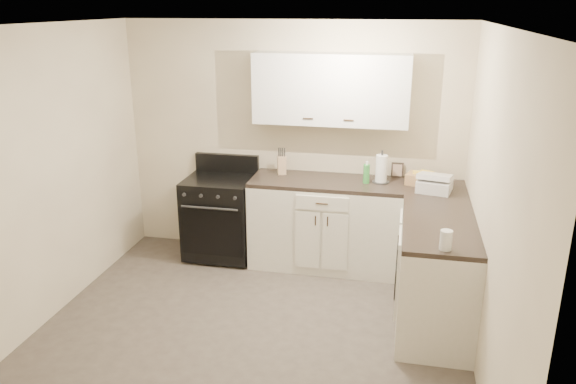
% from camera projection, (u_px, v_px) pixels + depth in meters
% --- Properties ---
extents(floor, '(3.60, 3.60, 0.00)m').
position_uv_depth(floor, '(249.00, 337.00, 4.70)').
color(floor, '#473F38').
rests_on(floor, ground).
extents(ceiling, '(3.60, 3.60, 0.00)m').
position_uv_depth(ceiling, '(241.00, 26.00, 3.90)').
color(ceiling, white).
rests_on(ceiling, wall_back).
extents(wall_back, '(3.60, 0.00, 3.60)m').
position_uv_depth(wall_back, '(292.00, 142.00, 5.97)').
color(wall_back, beige).
rests_on(wall_back, ground).
extents(wall_right, '(0.00, 3.60, 3.60)m').
position_uv_depth(wall_right, '(491.00, 213.00, 3.95)').
color(wall_right, beige).
rests_on(wall_right, ground).
extents(wall_left, '(0.00, 3.60, 3.60)m').
position_uv_depth(wall_left, '(36.00, 181.00, 4.65)').
color(wall_left, beige).
rests_on(wall_left, ground).
extents(wall_front, '(3.60, 0.00, 3.60)m').
position_uv_depth(wall_front, '(139.00, 318.00, 2.63)').
color(wall_front, beige).
rests_on(wall_front, ground).
extents(base_cabinets_back, '(1.55, 0.60, 0.90)m').
position_uv_depth(base_cabinets_back, '(326.00, 225.00, 5.86)').
color(base_cabinets_back, silver).
rests_on(base_cabinets_back, floor).
extents(base_cabinets_right, '(0.60, 1.90, 0.90)m').
position_uv_depth(base_cabinets_right, '(434.00, 261.00, 5.05)').
color(base_cabinets_right, silver).
rests_on(base_cabinets_right, floor).
extents(countertop_back, '(1.55, 0.60, 0.04)m').
position_uv_depth(countertop_back, '(327.00, 182.00, 5.71)').
color(countertop_back, black).
rests_on(countertop_back, base_cabinets_back).
extents(countertop_right, '(0.60, 1.90, 0.04)m').
position_uv_depth(countertop_right, '(438.00, 212.00, 4.90)').
color(countertop_right, black).
rests_on(countertop_right, base_cabinets_right).
extents(upper_cabinets, '(1.55, 0.30, 0.70)m').
position_uv_depth(upper_cabinets, '(331.00, 89.00, 5.56)').
color(upper_cabinets, silver).
rests_on(upper_cabinets, wall_back).
extents(stove, '(0.71, 0.61, 0.86)m').
position_uv_depth(stove, '(220.00, 217.00, 6.06)').
color(stove, black).
rests_on(stove, floor).
extents(knife_block, '(0.11, 0.10, 0.19)m').
position_uv_depth(knife_block, '(282.00, 165.00, 5.89)').
color(knife_block, tan).
rests_on(knife_block, countertop_back).
extents(paper_towel, '(0.13, 0.13, 0.28)m').
position_uv_depth(paper_towel, '(381.00, 169.00, 5.60)').
color(paper_towel, white).
rests_on(paper_towel, countertop_back).
extents(soap_bottle, '(0.07, 0.07, 0.19)m').
position_uv_depth(soap_bottle, '(366.00, 174.00, 5.59)').
color(soap_bottle, green).
rests_on(soap_bottle, countertop_back).
extents(picture_frame, '(0.12, 0.04, 0.15)m').
position_uv_depth(picture_frame, '(397.00, 170.00, 5.79)').
color(picture_frame, black).
rests_on(picture_frame, countertop_back).
extents(wicker_basket, '(0.37, 0.30, 0.11)m').
position_uv_depth(wicker_basket, '(424.00, 179.00, 5.55)').
color(wicker_basket, tan).
rests_on(wicker_basket, countertop_right).
extents(countertop_grill, '(0.36, 0.35, 0.11)m').
position_uv_depth(countertop_grill, '(434.00, 185.00, 5.36)').
color(countertop_grill, silver).
rests_on(countertop_grill, countertop_right).
extents(glass_jar, '(0.12, 0.12, 0.15)m').
position_uv_depth(glass_jar, '(446.00, 240.00, 4.08)').
color(glass_jar, silver).
rests_on(glass_jar, countertop_right).
extents(oven_mitt_near, '(0.02, 0.16, 0.27)m').
position_uv_depth(oven_mitt_near, '(396.00, 281.00, 4.73)').
color(oven_mitt_near, black).
rests_on(oven_mitt_near, base_cabinets_right).
extents(oven_mitt_far, '(0.02, 0.14, 0.24)m').
position_uv_depth(oven_mitt_far, '(397.00, 259.00, 4.89)').
color(oven_mitt_far, black).
rests_on(oven_mitt_far, base_cabinets_right).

